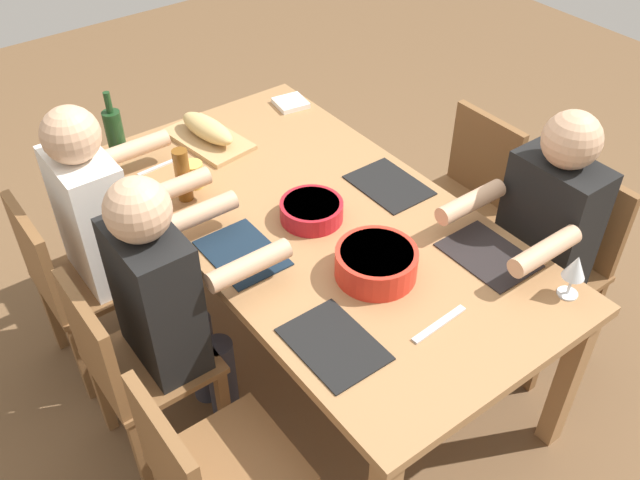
# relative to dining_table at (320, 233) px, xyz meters

# --- Properties ---
(ground_plane) EXTENTS (8.00, 8.00, 0.00)m
(ground_plane) POSITION_rel_dining_table_xyz_m (0.00, 0.00, -0.67)
(ground_plane) COLOR brown
(dining_table) EXTENTS (1.94, 1.01, 0.74)m
(dining_table) POSITION_rel_dining_table_xyz_m (0.00, 0.00, 0.00)
(dining_table) COLOR #9E7044
(dining_table) RESTS_ON ground_plane
(chair_far_center) EXTENTS (0.40, 0.40, 0.85)m
(chair_far_center) POSITION_rel_dining_table_xyz_m (0.00, 0.83, -0.18)
(chair_far_center) COLOR brown
(chair_far_center) RESTS_ON ground_plane
(chair_near_center) EXTENTS (0.40, 0.40, 0.85)m
(chair_near_center) POSITION_rel_dining_table_xyz_m (0.00, -0.83, -0.18)
(chair_near_center) COLOR brown
(chair_near_center) RESTS_ON ground_plane
(diner_near_center) EXTENTS (0.41, 0.53, 1.20)m
(diner_near_center) POSITION_rel_dining_table_xyz_m (0.00, -0.64, 0.03)
(diner_near_center) COLOR #2D2D38
(diner_near_center) RESTS_ON ground_plane
(chair_far_right) EXTENTS (0.40, 0.40, 0.85)m
(chair_far_right) POSITION_rel_dining_table_xyz_m (0.53, 0.83, -0.18)
(chair_far_right) COLOR brown
(chair_far_right) RESTS_ON ground_plane
(diner_far_right) EXTENTS (0.41, 0.53, 1.20)m
(diner_far_right) POSITION_rel_dining_table_xyz_m (0.53, 0.64, 0.03)
(diner_far_right) COLOR #2D2D38
(diner_far_right) RESTS_ON ground_plane
(chair_near_left) EXTENTS (0.40, 0.40, 0.85)m
(chair_near_left) POSITION_rel_dining_table_xyz_m (-0.53, -0.83, -0.18)
(chair_near_left) COLOR brown
(chair_near_left) RESTS_ON ground_plane
(diner_near_left) EXTENTS (0.41, 0.53, 1.20)m
(diner_near_left) POSITION_rel_dining_table_xyz_m (-0.53, -0.64, 0.03)
(diner_near_left) COLOR #2D2D38
(diner_near_left) RESTS_ON ground_plane
(chair_near_right) EXTENTS (0.40, 0.40, 0.85)m
(chair_near_right) POSITION_rel_dining_table_xyz_m (0.53, -0.83, -0.18)
(chair_near_right) COLOR brown
(chair_near_right) RESTS_ON ground_plane
(serving_bowl_greens) EXTENTS (0.28, 0.28, 0.10)m
(serving_bowl_greens) POSITION_rel_dining_table_xyz_m (0.37, -0.04, 0.13)
(serving_bowl_greens) COLOR red
(serving_bowl_greens) RESTS_ON dining_table
(serving_bowl_salad) EXTENTS (0.24, 0.24, 0.07)m
(serving_bowl_salad) POSITION_rel_dining_table_xyz_m (-0.02, -0.03, 0.12)
(serving_bowl_salad) COLOR #B21923
(serving_bowl_salad) RESTS_ON dining_table
(cutting_board) EXTENTS (0.43, 0.27, 0.02)m
(cutting_board) POSITION_rel_dining_table_xyz_m (-0.73, -0.07, 0.08)
(cutting_board) COLOR tan
(cutting_board) RESTS_ON dining_table
(bread_loaf) EXTENTS (0.33, 0.15, 0.09)m
(bread_loaf) POSITION_rel_dining_table_xyz_m (-0.73, -0.07, 0.14)
(bread_loaf) COLOR tan
(bread_loaf) RESTS_ON cutting_board
(wine_bottle) EXTENTS (0.08, 0.08, 0.29)m
(wine_bottle) POSITION_rel_dining_table_xyz_m (-0.87, -0.42, 0.18)
(wine_bottle) COLOR #193819
(wine_bottle) RESTS_ON dining_table
(beer_bottle) EXTENTS (0.06, 0.06, 0.22)m
(beer_bottle) POSITION_rel_dining_table_xyz_m (-0.41, -0.35, 0.18)
(beer_bottle) COLOR brown
(beer_bottle) RESTS_ON dining_table
(wine_glass) EXTENTS (0.08, 0.08, 0.17)m
(wine_glass) POSITION_rel_dining_table_xyz_m (0.83, 0.41, 0.19)
(wine_glass) COLOR silver
(wine_glass) RESTS_ON dining_table
(placemat_far_center) EXTENTS (0.32, 0.23, 0.01)m
(placemat_far_center) POSITION_rel_dining_table_xyz_m (0.00, 0.35, 0.08)
(placemat_far_center) COLOR black
(placemat_far_center) RESTS_ON dining_table
(placemat_near_center) EXTENTS (0.32, 0.23, 0.01)m
(placemat_near_center) POSITION_rel_dining_table_xyz_m (0.00, -0.35, 0.08)
(placemat_near_center) COLOR #142333
(placemat_near_center) RESTS_ON dining_table
(placemat_far_right) EXTENTS (0.32, 0.23, 0.01)m
(placemat_far_right) POSITION_rel_dining_table_xyz_m (0.53, 0.35, 0.08)
(placemat_far_right) COLOR black
(placemat_far_right) RESTS_ON dining_table
(cup_near_left) EXTENTS (0.08, 0.08, 0.10)m
(cup_near_left) POSITION_rel_dining_table_xyz_m (-0.47, -0.28, 0.13)
(cup_near_left) COLOR gold
(cup_near_left) RESTS_ON dining_table
(fork_near_left) EXTENTS (0.03, 0.17, 0.01)m
(fork_near_left) POSITION_rel_dining_table_xyz_m (-0.67, -0.35, 0.08)
(fork_near_left) COLOR silver
(fork_near_left) RESTS_ON dining_table
(placemat_near_right) EXTENTS (0.32, 0.23, 0.01)m
(placemat_near_right) POSITION_rel_dining_table_xyz_m (0.53, -0.35, 0.08)
(placemat_near_right) COLOR black
(placemat_near_right) RESTS_ON dining_table
(carving_knife) EXTENTS (0.04, 0.23, 0.01)m
(carving_knife) POSITION_rel_dining_table_xyz_m (0.67, -0.03, 0.08)
(carving_knife) COLOR silver
(carving_knife) RESTS_ON dining_table
(napkin_stack) EXTENTS (0.16, 0.16, 0.02)m
(napkin_stack) POSITION_rel_dining_table_xyz_m (-0.77, 0.41, 0.09)
(napkin_stack) COLOR white
(napkin_stack) RESTS_ON dining_table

